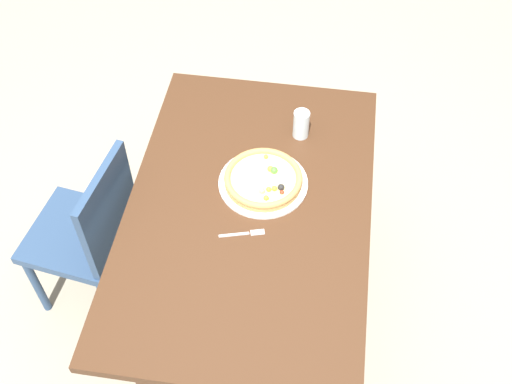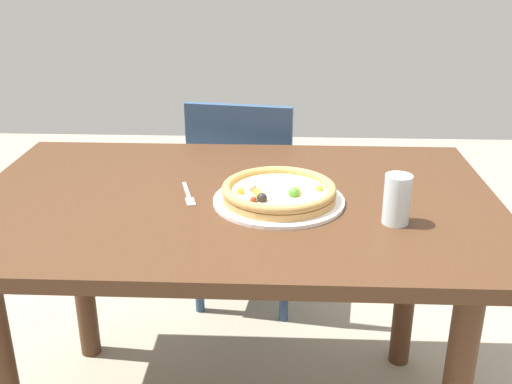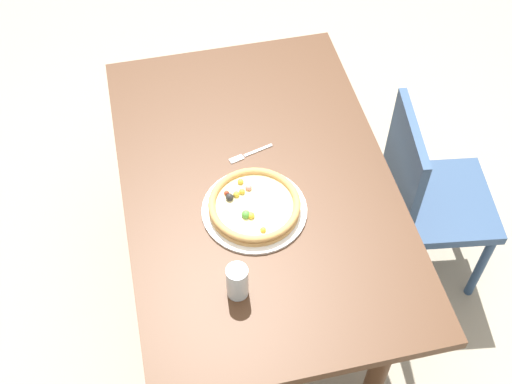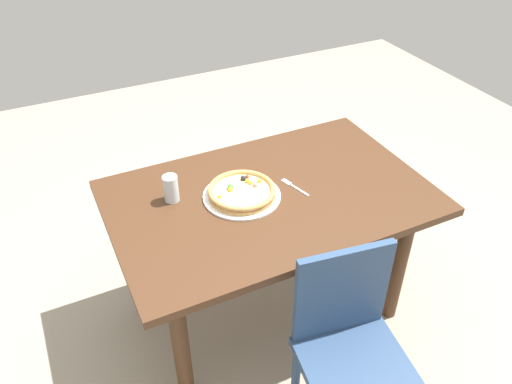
% 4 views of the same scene
% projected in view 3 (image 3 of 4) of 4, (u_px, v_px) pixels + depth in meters
% --- Properties ---
extents(ground_plane, '(6.00, 6.00, 0.00)m').
position_uv_depth(ground_plane, '(257.00, 292.00, 2.83)').
color(ground_plane, '#9E937F').
extents(dining_table, '(1.40, 0.90, 0.75)m').
position_uv_depth(dining_table, '(257.00, 200.00, 2.32)').
color(dining_table, '#472B19').
rests_on(dining_table, ground).
extents(chair_near, '(0.45, 0.45, 0.86)m').
position_uv_depth(chair_near, '(426.00, 196.00, 2.55)').
color(chair_near, navy).
rests_on(chair_near, ground).
extents(plate, '(0.34, 0.34, 0.01)m').
position_uv_depth(plate, '(254.00, 210.00, 2.16)').
color(plate, white).
rests_on(plate, dining_table).
extents(pizza, '(0.30, 0.30, 0.05)m').
position_uv_depth(pizza, '(254.00, 205.00, 2.14)').
color(pizza, tan).
rests_on(pizza, plate).
extents(fork, '(0.06, 0.16, 0.00)m').
position_uv_depth(fork, '(247.00, 155.00, 2.31)').
color(fork, silver).
rests_on(fork, dining_table).
extents(drinking_glass, '(0.07, 0.07, 0.12)m').
position_uv_depth(drinking_glass, '(237.00, 282.00, 1.93)').
color(drinking_glass, silver).
rests_on(drinking_glass, dining_table).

